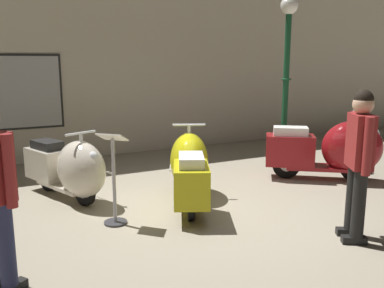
{
  "coord_description": "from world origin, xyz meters",
  "views": [
    {
      "loc": [
        -2.47,
        -4.55,
        1.93
      ],
      "look_at": [
        0.29,
        0.9,
        0.71
      ],
      "focal_mm": 38.84,
      "sensor_mm": 36.0,
      "label": 1
    }
  ],
  "objects_px": {
    "visitor_1": "(359,155)",
    "scooter_2": "(333,149)",
    "scooter_1": "(190,168)",
    "lamppost": "(287,68)",
    "scooter_0": "(71,168)",
    "info_stanchion": "(114,186)"
  },
  "relations": [
    {
      "from": "scooter_2",
      "to": "visitor_1",
      "type": "distance_m",
      "value": 2.44
    },
    {
      "from": "scooter_2",
      "to": "visitor_1",
      "type": "relative_size",
      "value": 1.1
    },
    {
      "from": "lamppost",
      "to": "visitor_1",
      "type": "xyz_separation_m",
      "value": [
        -1.55,
        -3.13,
        -0.87
      ]
    },
    {
      "from": "info_stanchion",
      "to": "scooter_0",
      "type": "bearing_deg",
      "value": 104.87
    },
    {
      "from": "scooter_0",
      "to": "scooter_1",
      "type": "relative_size",
      "value": 0.97
    },
    {
      "from": "scooter_2",
      "to": "visitor_1",
      "type": "bearing_deg",
      "value": -93.28
    },
    {
      "from": "visitor_1",
      "to": "info_stanchion",
      "type": "distance_m",
      "value": 2.78
    },
    {
      "from": "scooter_0",
      "to": "visitor_1",
      "type": "height_order",
      "value": "visitor_1"
    },
    {
      "from": "lamppost",
      "to": "scooter_0",
      "type": "bearing_deg",
      "value": -174.64
    },
    {
      "from": "scooter_0",
      "to": "visitor_1",
      "type": "xyz_separation_m",
      "value": [
        2.5,
        -2.75,
        0.49
      ]
    },
    {
      "from": "scooter_1",
      "to": "lamppost",
      "type": "relative_size",
      "value": 0.58
    },
    {
      "from": "visitor_1",
      "to": "lamppost",
      "type": "bearing_deg",
      "value": -85.38
    },
    {
      "from": "lamppost",
      "to": "visitor_1",
      "type": "height_order",
      "value": "lamppost"
    },
    {
      "from": "scooter_0",
      "to": "scooter_2",
      "type": "bearing_deg",
      "value": 56.65
    },
    {
      "from": "scooter_1",
      "to": "scooter_2",
      "type": "xyz_separation_m",
      "value": [
        2.57,
        -0.09,
        0.04
      ]
    },
    {
      "from": "scooter_1",
      "to": "lamppost",
      "type": "xyz_separation_m",
      "value": [
        2.59,
        1.18,
        1.34
      ]
    },
    {
      "from": "scooter_0",
      "to": "scooter_2",
      "type": "distance_m",
      "value": 4.13
    },
    {
      "from": "scooter_0",
      "to": "visitor_1",
      "type": "distance_m",
      "value": 3.75
    },
    {
      "from": "scooter_0",
      "to": "info_stanchion",
      "type": "height_order",
      "value": "info_stanchion"
    },
    {
      "from": "visitor_1",
      "to": "scooter_2",
      "type": "bearing_deg",
      "value": -98.5
    },
    {
      "from": "scooter_0",
      "to": "lamppost",
      "type": "relative_size",
      "value": 0.56
    },
    {
      "from": "scooter_2",
      "to": "visitor_1",
      "type": "height_order",
      "value": "visitor_1"
    }
  ]
}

